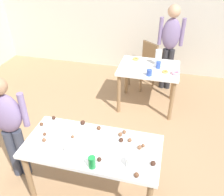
% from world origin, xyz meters
% --- Properties ---
extents(ground_plane, '(6.40, 6.40, 0.00)m').
position_xyz_m(ground_plane, '(0.00, 0.00, 0.00)').
color(ground_plane, '#9E7A56').
extents(wall_back, '(6.40, 0.10, 2.60)m').
position_xyz_m(wall_back, '(0.00, 3.20, 1.30)').
color(wall_back, beige).
rests_on(wall_back, ground_plane).
extents(dining_table_near, '(1.38, 0.65, 0.75)m').
position_xyz_m(dining_table_near, '(0.06, -0.20, 0.65)').
color(dining_table_near, white).
rests_on(dining_table_near, ground_plane).
extents(dining_table_far, '(0.98, 0.75, 0.75)m').
position_xyz_m(dining_table_far, '(0.40, 1.73, 0.63)').
color(dining_table_far, white).
rests_on(dining_table_far, ground_plane).
extents(chair_far_table, '(0.56, 0.56, 0.87)m').
position_xyz_m(chair_far_table, '(0.26, 2.45, 0.50)').
color(chair_far_table, olive).
rests_on(chair_far_table, ground_plane).
extents(person_girl_near, '(0.45, 0.29, 1.36)m').
position_xyz_m(person_girl_near, '(-0.91, -0.16, 0.80)').
color(person_girl_near, '#383D4C').
rests_on(person_girl_near, ground_plane).
extents(person_adult_far, '(0.45, 0.22, 1.60)m').
position_xyz_m(person_adult_far, '(0.68, 2.45, 0.96)').
color(person_adult_far, '#28282D').
rests_on(person_adult_far, ground_plane).
extents(mixing_bowl, '(0.20, 0.20, 0.06)m').
position_xyz_m(mixing_bowl, '(-0.09, -0.30, 0.78)').
color(mixing_bowl, white).
rests_on(mixing_bowl, dining_table_near).
extents(soda_can, '(0.07, 0.07, 0.12)m').
position_xyz_m(soda_can, '(0.15, -0.47, 0.81)').
color(soda_can, '#198438').
rests_on(soda_can, dining_table_near).
extents(fork_near, '(0.17, 0.02, 0.01)m').
position_xyz_m(fork_near, '(-0.22, -0.03, 0.75)').
color(fork_near, silver).
rests_on(fork_near, dining_table_near).
extents(cup_near_0, '(0.09, 0.09, 0.11)m').
position_xyz_m(cup_near_0, '(0.49, -0.38, 0.81)').
color(cup_near_0, white).
rests_on(cup_near_0, dining_table_near).
extents(cake_ball_0, '(0.04, 0.04, 0.04)m').
position_xyz_m(cake_ball_0, '(-0.50, 0.09, 0.77)').
color(cake_ball_0, '#3D2319').
rests_on(cake_ball_0, dining_table_near).
extents(cake_ball_1, '(0.05, 0.05, 0.05)m').
position_xyz_m(cake_ball_1, '(0.56, -0.48, 0.77)').
color(cake_ball_1, brown).
rests_on(cake_ball_1, dining_table_near).
extents(cake_ball_2, '(0.05, 0.05, 0.05)m').
position_xyz_m(cake_ball_2, '(0.68, -0.31, 0.77)').
color(cake_ball_2, '#3D2319').
rests_on(cake_ball_2, dining_table_near).
extents(cake_ball_3, '(0.05, 0.05, 0.05)m').
position_xyz_m(cake_ball_3, '(0.06, 0.04, 0.77)').
color(cake_ball_3, brown).
rests_on(cake_ball_3, dining_table_near).
extents(cake_ball_4, '(0.04, 0.04, 0.04)m').
position_xyz_m(cake_ball_4, '(0.42, -0.06, 0.77)').
color(cake_ball_4, brown).
rests_on(cake_ball_4, dining_table_near).
extents(cake_ball_5, '(0.04, 0.04, 0.04)m').
position_xyz_m(cake_ball_5, '(0.19, -0.38, 0.77)').
color(cake_ball_5, '#3D2319').
rests_on(cake_ball_5, dining_table_near).
extents(cake_ball_6, '(0.04, 0.04, 0.04)m').
position_xyz_m(cake_ball_6, '(0.56, -0.10, 0.77)').
color(cake_ball_6, brown).
rests_on(cake_ball_6, dining_table_near).
extents(cake_ball_7, '(0.05, 0.05, 0.05)m').
position_xyz_m(cake_ball_7, '(-0.14, 0.08, 0.78)').
color(cake_ball_7, '#3D2319').
rests_on(cake_ball_7, dining_table_near).
extents(cake_ball_8, '(0.05, 0.05, 0.05)m').
position_xyz_m(cake_ball_8, '(0.33, -0.08, 0.77)').
color(cake_ball_8, '#3D2319').
rests_on(cake_ball_8, dining_table_near).
extents(cake_ball_9, '(0.04, 0.04, 0.04)m').
position_xyz_m(cake_ball_9, '(-0.47, -0.19, 0.77)').
color(cake_ball_9, brown).
rests_on(cake_ball_9, dining_table_near).
extents(cake_ball_10, '(0.04, 0.04, 0.04)m').
position_xyz_m(cake_ball_10, '(-0.17, -0.15, 0.77)').
color(cake_ball_10, brown).
rests_on(cake_ball_10, dining_table_near).
extents(cake_ball_11, '(0.04, 0.04, 0.04)m').
position_xyz_m(cake_ball_11, '(-0.58, -0.05, 0.77)').
color(cake_ball_11, brown).
rests_on(cake_ball_11, dining_table_near).
extents(cake_ball_12, '(0.04, 0.04, 0.04)m').
position_xyz_m(cake_ball_12, '(0.53, -0.14, 0.77)').
color(cake_ball_12, brown).
rests_on(cake_ball_12, dining_table_near).
extents(cake_ball_13, '(0.04, 0.04, 0.04)m').
position_xyz_m(cake_ball_13, '(-0.43, -0.27, 0.77)').
color(cake_ball_13, brown).
rests_on(cake_ball_13, dining_table_near).
extents(cake_ball_14, '(0.04, 0.04, 0.04)m').
position_xyz_m(cake_ball_14, '(0.34, 0.05, 0.77)').
color(cake_ball_14, brown).
rests_on(cake_ball_14, dining_table_near).
extents(cake_ball_15, '(0.05, 0.05, 0.05)m').
position_xyz_m(cake_ball_15, '(0.31, -0.00, 0.77)').
color(cake_ball_15, brown).
rests_on(cake_ball_15, dining_table_near).
extents(pitcher_far, '(0.10, 0.10, 0.25)m').
position_xyz_m(pitcher_far, '(0.52, 1.86, 0.88)').
color(pitcher_far, white).
rests_on(pitcher_far, dining_table_far).
extents(cup_far_0, '(0.07, 0.07, 0.12)m').
position_xyz_m(cup_far_0, '(0.55, 1.73, 0.81)').
color(cup_far_0, '#3351B2').
rests_on(cup_far_0, dining_table_far).
extents(cup_far_1, '(0.08, 0.08, 0.10)m').
position_xyz_m(cup_far_1, '(0.44, 1.44, 0.80)').
color(cup_far_1, '#3351B2').
rests_on(cup_far_1, dining_table_far).
extents(donut_far_0, '(0.10, 0.10, 0.03)m').
position_xyz_m(donut_far_0, '(0.66, 1.60, 0.76)').
color(donut_far_0, gold).
rests_on(donut_far_0, dining_table_far).
extents(donut_far_1, '(0.14, 0.14, 0.04)m').
position_xyz_m(donut_far_1, '(0.82, 1.59, 0.77)').
color(donut_far_1, pink).
rests_on(donut_far_1, dining_table_far).
extents(donut_far_2, '(0.11, 0.11, 0.03)m').
position_xyz_m(donut_far_2, '(0.03, 1.80, 0.77)').
color(donut_far_2, white).
rests_on(donut_far_2, dining_table_far).
extents(donut_far_3, '(0.11, 0.11, 0.03)m').
position_xyz_m(donut_far_3, '(0.14, 1.96, 0.77)').
color(donut_far_3, gold).
rests_on(donut_far_3, dining_table_far).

